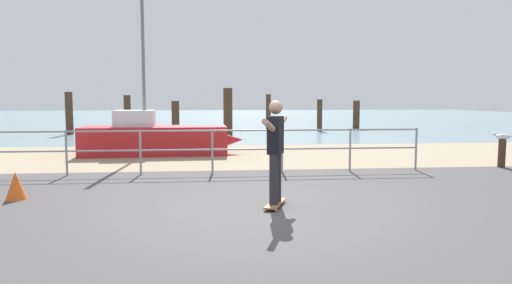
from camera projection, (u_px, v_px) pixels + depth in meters
The scene contains 17 objects.
ground_plane at pixel (267, 229), 6.28m from camera, with size 24.00×10.00×0.04m, color #474444.
beach_strip at pixel (236, 156), 14.21m from camera, with size 24.00×6.00×0.04m, color tan.
sea_surface at pixel (220, 118), 41.95m from camera, with size 72.00×50.00×0.04m, color #75939E.
railing_fence at pixel (140, 145), 10.55m from camera, with size 13.17×0.05×1.05m.
sailboat at pixel (160, 138), 14.32m from camera, with size 4.99×1.58×5.18m.
skateboard at pixel (275, 204), 7.47m from camera, with size 0.47×0.82×0.08m.
skateboarder at pixel (275, 145), 7.38m from camera, with size 0.60×1.38×1.65m.
bollard_short at pixel (502, 154), 11.68m from camera, with size 0.18×0.18×0.73m, color #422D1E.
seagull at pixel (502, 137), 11.65m from camera, with size 0.43×0.31×0.18m.
groyne_post_0 at pixel (69, 113), 22.22m from camera, with size 0.35×0.35×2.06m, color #422D1E.
groyne_post_1 at pixel (127, 114), 23.76m from camera, with size 0.35×0.35×1.92m, color #422D1E.
groyne_post_2 at pixel (175, 117), 23.14m from camera, with size 0.38×0.38×1.63m, color #422D1E.
groyne_post_3 at pixel (228, 114), 19.99m from camera, with size 0.39×0.39×2.20m, color #422D1E.
groyne_post_4 at pixel (268, 112), 26.29m from camera, with size 0.28×0.28×1.99m, color #422D1E.
groyne_post_5 at pixel (320, 115), 24.59m from camera, with size 0.28×0.28×1.70m, color #422D1E.
groyne_post_6 at pixel (356, 115), 26.40m from camera, with size 0.38×0.38×1.63m, color #422D1E.
traffic_cone at pixel (16, 186), 7.99m from camera, with size 0.36×0.36×0.50m, color #E55919.
Camera 1 is at (-0.73, -7.10, 1.77)m, focal length 32.41 mm.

